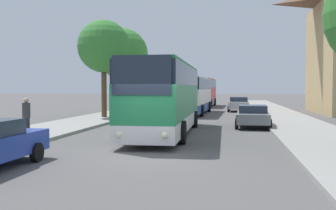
{
  "coord_description": "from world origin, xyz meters",
  "views": [
    {
      "loc": [
        2.98,
        -13.11,
        2.36
      ],
      "look_at": [
        -0.92,
        10.63,
        1.32
      ],
      "focal_mm": 42.0,
      "sensor_mm": 36.0,
      "label": 1
    }
  ],
  "objects": [
    {
      "name": "ground_plane",
      "position": [
        0.0,
        0.0,
        0.0
      ],
      "size": [
        300.0,
        300.0,
        0.0
      ],
      "primitive_type": "plane",
      "color": "#565454",
      "rests_on": "ground"
    },
    {
      "name": "bus_front",
      "position": [
        -0.39,
        6.68,
        1.9
      ],
      "size": [
        2.9,
        12.06,
        3.57
      ],
      "rotation": [
        0.0,
        0.0,
        0.02
      ],
      "color": "silver",
      "rests_on": "ground_plane"
    },
    {
      "name": "bus_middle",
      "position": [
        -0.68,
        22.68,
        1.78
      ],
      "size": [
        3.08,
        11.37,
        3.32
      ],
      "rotation": [
        0.0,
        0.0,
        -0.03
      ],
      "color": "#2D519E",
      "rests_on": "ground_plane"
    },
    {
      "name": "bus_rear",
      "position": [
        -0.71,
        37.13,
        1.89
      ],
      "size": [
        3.01,
        10.62,
        3.54
      ],
      "rotation": [
        0.0,
        0.0,
        -0.04
      ],
      "color": "gray",
      "rests_on": "ground_plane"
    },
    {
      "name": "parked_car_right_near",
      "position": [
        4.2,
        10.96,
        0.71
      ],
      "size": [
        2.13,
        4.33,
        1.32
      ],
      "rotation": [
        0.0,
        0.0,
        3.11
      ],
      "color": "slate",
      "rests_on": "ground_plane"
    },
    {
      "name": "parked_car_right_far",
      "position": [
        3.61,
        27.01,
        0.77
      ],
      "size": [
        2.2,
        3.95,
        1.46
      ],
      "rotation": [
        0.0,
        0.0,
        3.12
      ],
      "color": "#B7B7BC",
      "rests_on": "ground_plane"
    },
    {
      "name": "pedestrian_waiting_near",
      "position": [
        -6.34,
        3.54,
        1.04
      ],
      "size": [
        0.36,
        0.36,
        1.77
      ],
      "rotation": [
        0.0,
        0.0,
        4.44
      ],
      "color": "#23232D",
      "rests_on": "sidewalk_left"
    },
    {
      "name": "tree_left_near",
      "position": [
        -6.94,
        21.68,
        5.47
      ],
      "size": [
        4.64,
        4.64,
        7.66
      ],
      "color": "brown",
      "rests_on": "sidewalk_left"
    },
    {
      "name": "tree_left_far",
      "position": [
        -6.72,
        15.73,
        5.51
      ],
      "size": [
        4.01,
        4.01,
        7.4
      ],
      "color": "#513D23",
      "rests_on": "sidewalk_left"
    }
  ]
}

